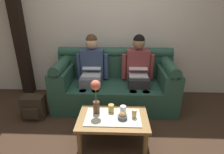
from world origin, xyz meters
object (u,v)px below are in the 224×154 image
at_px(cup_near_left, 134,113).
at_px(coffee_table, 113,120).
at_px(person_right, 138,69).
at_px(person_left, 92,68).
at_px(snack_bowl, 122,116).
at_px(cup_far_center, 111,108).
at_px(backpack_left, 34,107).
at_px(couch, 115,84).
at_px(flower_vase, 96,93).
at_px(cup_near_right, 123,109).

bearing_deg(cup_near_left, coffee_table, -179.30).
distance_m(person_right, cup_near_left, 1.03).
height_order(person_left, snack_bowl, person_left).
xyz_separation_m(snack_bowl, cup_far_center, (-0.15, 0.15, 0.02)).
relative_size(snack_bowl, cup_far_center, 1.17).
bearing_deg(cup_far_center, backpack_left, 163.83).
xyz_separation_m(person_left, cup_far_center, (0.37, -0.88, -0.24)).
bearing_deg(person_left, cup_far_center, -67.36).
distance_m(couch, snack_bowl, 1.04).
bearing_deg(person_right, person_left, 179.99).
relative_size(person_right, cup_near_left, 11.70).
height_order(coffee_table, flower_vase, flower_vase).
xyz_separation_m(couch, cup_near_right, (0.13, -0.87, 0.03)).
height_order(flower_vase, cup_near_left, flower_vase).
xyz_separation_m(couch, snack_bowl, (0.12, -1.03, 0.02)).
bearing_deg(couch, snack_bowl, -83.45).
relative_size(cup_near_left, cup_far_center, 1.01).
distance_m(snack_bowl, cup_near_right, 0.16).
distance_m(person_right, flower_vase, 1.09).
xyz_separation_m(cup_near_right, cup_far_center, (-0.16, -0.01, 0.01)).
xyz_separation_m(snack_bowl, backpack_left, (-1.36, 0.51, -0.22)).
relative_size(person_right, snack_bowl, 10.15).
relative_size(flower_vase, cup_near_right, 5.49).
xyz_separation_m(couch, person_left, (-0.39, -0.00, 0.28)).
bearing_deg(coffee_table, flower_vase, 157.40).
relative_size(flower_vase, cup_far_center, 4.41).
bearing_deg(snack_bowl, couch, 96.55).
distance_m(cup_near_left, cup_far_center, 0.31).
bearing_deg(couch, cup_near_right, -81.64).
distance_m(couch, cup_near_right, 0.88).
height_order(coffee_table, snack_bowl, snack_bowl).
distance_m(flower_vase, snack_bowl, 0.43).
distance_m(couch, flower_vase, 0.97).
xyz_separation_m(couch, cup_near_left, (0.26, -0.99, 0.04)).
xyz_separation_m(person_right, cup_near_right, (-0.26, -0.87, -0.25)).
xyz_separation_m(cup_near_left, cup_near_right, (-0.13, 0.12, -0.01)).
xyz_separation_m(flower_vase, cup_near_right, (0.35, 0.03, -0.24)).
bearing_deg(cup_near_right, person_left, 120.93).
bearing_deg(cup_near_right, coffee_table, -136.24).
bearing_deg(cup_far_center, person_left, 112.64).
relative_size(flower_vase, snack_bowl, 3.77).
relative_size(person_right, backpack_left, 3.27).
distance_m(flower_vase, cup_far_center, 0.30).
distance_m(couch, person_right, 0.49).
height_order(person_right, flower_vase, person_right).
height_order(flower_vase, snack_bowl, flower_vase).
bearing_deg(backpack_left, snack_bowl, -20.32).
bearing_deg(person_right, couch, 179.60).
height_order(couch, coffee_table, couch).
distance_m(snack_bowl, cup_far_center, 0.21).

